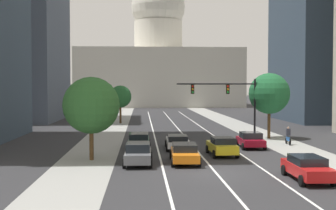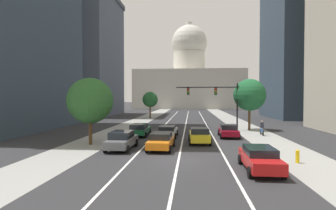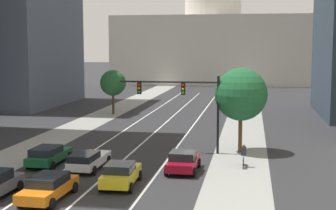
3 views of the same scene
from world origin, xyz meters
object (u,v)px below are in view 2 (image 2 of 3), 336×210
(car_crimson, at_px, (229,131))
(street_tree_mid_left, at_px, (90,101))
(car_yellow, at_px, (199,135))
(car_white, at_px, (168,131))
(car_green, at_px, (140,129))
(traffic_signal_mast, at_px, (217,97))
(car_red, at_px, (260,158))
(street_tree_near_right, at_px, (250,95))
(street_tree_near_left, at_px, (150,100))
(capitol_building, at_px, (189,81))
(car_orange, at_px, (161,141))
(car_gray, at_px, (122,140))
(cyclist, at_px, (262,128))
(fire_hydrant, at_px, (298,156))

(car_crimson, bearing_deg, street_tree_mid_left, 114.09)
(car_yellow, height_order, car_white, car_yellow)
(street_tree_mid_left, bearing_deg, car_green, 60.10)
(traffic_signal_mast, bearing_deg, car_red, -88.08)
(street_tree_near_right, bearing_deg, street_tree_near_left, 128.92)
(capitol_building, height_order, car_orange, capitol_building)
(car_green, relative_size, street_tree_near_right, 0.68)
(car_white, distance_m, car_crimson, 6.70)
(car_gray, relative_size, street_tree_near_left, 0.84)
(capitol_building, bearing_deg, car_orange, -90.99)
(car_yellow, bearing_deg, car_gray, 116.87)
(car_orange, bearing_deg, cyclist, -46.27)
(cyclist, height_order, street_tree_near_left, street_tree_near_left)
(car_red, bearing_deg, traffic_signal_mast, 2.44)
(car_white, height_order, car_orange, car_orange)
(car_red, height_order, cyclist, cyclist)
(car_crimson, xyz_separation_m, street_tree_near_left, (-12.89, 27.88, 3.24))
(car_crimson, bearing_deg, cyclist, -62.52)
(car_orange, xyz_separation_m, cyclist, (10.78, 9.66, 0.10))
(street_tree_near_left, distance_m, street_tree_near_right, 26.48)
(capitol_building, distance_m, street_tree_mid_left, 94.80)
(capitol_building, height_order, car_red, capitol_building)
(car_white, distance_m, cyclist, 11.12)
(capitol_building, relative_size, street_tree_mid_left, 7.01)
(car_gray, bearing_deg, street_tree_near_right, -40.92)
(capitol_building, distance_m, cyclist, 87.35)
(car_orange, distance_m, street_tree_near_right, 18.59)
(street_tree_near_right, bearing_deg, traffic_signal_mast, -167.78)
(car_gray, relative_size, street_tree_mid_left, 0.76)
(car_crimson, xyz_separation_m, car_orange, (-6.66, -7.59, 0.01))
(car_orange, height_order, street_tree_mid_left, street_tree_mid_left)
(cyclist, bearing_deg, car_green, 98.06)
(car_red, bearing_deg, car_orange, 46.72)
(capitol_building, xyz_separation_m, car_green, (-5.00, -88.03, -10.54))
(car_red, xyz_separation_m, fire_hydrant, (3.01, 2.21, -0.30))
(car_red, xyz_separation_m, street_tree_mid_left, (-13.50, 8.15, 3.35))
(car_yellow, bearing_deg, capitol_building, -0.93)
(car_red, bearing_deg, street_tree_near_right, -9.45)
(car_yellow, xyz_separation_m, car_crimson, (3.33, 4.23, -0.04))
(cyclist, height_order, street_tree_near_right, street_tree_near_right)
(car_yellow, height_order, street_tree_near_right, street_tree_near_right)
(car_orange, distance_m, street_tree_mid_left, 7.83)
(street_tree_mid_left, bearing_deg, car_white, 37.25)
(car_crimson, relative_size, street_tree_mid_left, 0.66)
(street_tree_near_left, bearing_deg, car_crimson, -65.19)
(car_green, xyz_separation_m, car_orange, (3.33, -7.87, -0.00))
(car_white, distance_m, car_green, 3.45)
(car_white, height_order, fire_hydrant, car_white)
(traffic_signal_mast, height_order, street_tree_mid_left, traffic_signal_mast)
(car_red, height_order, street_tree_near_right, street_tree_near_right)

